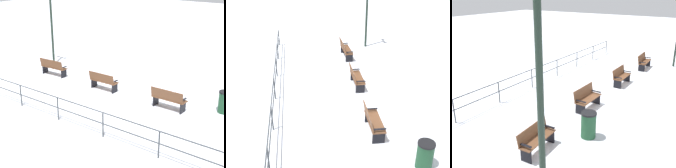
% 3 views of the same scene
% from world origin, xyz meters
% --- Properties ---
extents(ground_plane, '(80.00, 80.00, 0.00)m').
position_xyz_m(ground_plane, '(0.00, 0.00, 0.00)').
color(ground_plane, white).
rests_on(ground_plane, ground).
extents(bench_second, '(0.59, 1.55, 0.96)m').
position_xyz_m(bench_second, '(-0.14, -1.85, 0.49)').
color(bench_second, brown).
rests_on(bench_second, ground).
extents(bench_third, '(0.52, 1.51, 0.93)m').
position_xyz_m(bench_third, '(-0.04, 1.85, 0.49)').
color(bench_third, brown).
rests_on(bench_third, ground).
extents(bench_fourth, '(0.57, 1.66, 0.95)m').
position_xyz_m(bench_fourth, '(0.05, 5.54, 0.50)').
color(bench_fourth, brown).
rests_on(bench_fourth, ground).
extents(lamppost_middle, '(0.25, 0.88, 4.40)m').
position_xyz_m(lamppost_middle, '(1.61, 7.15, 2.88)').
color(lamppost_middle, '#1E2D23').
rests_on(lamppost_middle, ground).
extents(waterfront_railing, '(0.05, 16.33, 1.00)m').
position_xyz_m(waterfront_railing, '(-3.78, 0.00, 0.69)').
color(waterfront_railing, '#383D42').
rests_on(waterfront_railing, ground).
extents(trash_bin, '(0.55, 0.55, 0.95)m').
position_xyz_m(trash_bin, '(1.03, -3.89, 0.48)').
color(trash_bin, '#1E4C2D').
rests_on(trash_bin, ground).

